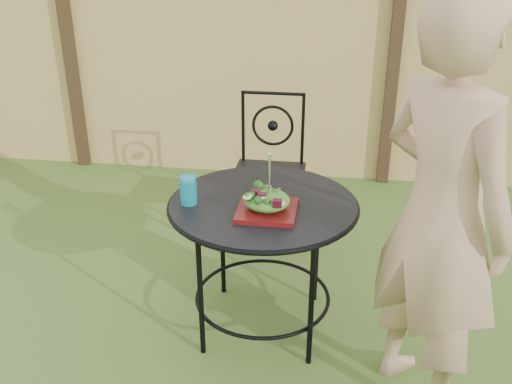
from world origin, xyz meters
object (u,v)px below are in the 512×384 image
diner (441,217)px  salad_plate (267,210)px  patio_table (263,227)px  patio_chair (270,165)px

diner → salad_plate: bearing=32.1°
patio_table → patio_chair: (-0.09, 1.01, -0.08)m
salad_plate → diner: bearing=-20.0°
patio_table → salad_plate: (0.03, -0.11, 0.15)m
diner → salad_plate: (-0.72, 0.26, -0.15)m
patio_table → diner: diner is taller
patio_chair → salad_plate: bearing=-83.6°
salad_plate → patio_table: bearing=106.6°
patio_table → salad_plate: size_ratio=3.42×
patio_chair → diner: size_ratio=0.53×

